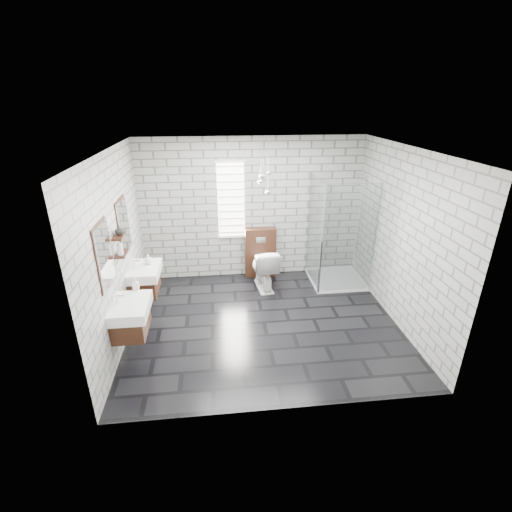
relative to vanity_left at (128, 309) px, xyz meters
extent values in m
cube|color=black|center=(1.91, 0.62, -0.77)|extent=(4.20, 3.60, 0.02)
cube|color=white|center=(1.91, 0.62, 1.95)|extent=(4.20, 3.60, 0.02)
cube|color=#A1A19C|center=(1.91, 2.43, 0.59)|extent=(4.20, 0.02, 2.70)
cube|color=#A1A19C|center=(1.91, -1.19, 0.59)|extent=(4.20, 0.02, 2.70)
cube|color=#A1A19C|center=(-0.20, 0.62, 0.59)|extent=(0.02, 3.60, 2.70)
cube|color=#A1A19C|center=(4.02, 0.62, 0.59)|extent=(0.02, 3.60, 2.70)
cube|color=#3B1F12|center=(0.02, 0.00, -0.21)|extent=(0.42, 0.62, 0.30)
cube|color=silver|center=(0.22, 0.00, -0.18)|extent=(0.02, 0.35, 0.01)
cube|color=white|center=(0.04, 0.00, 0.02)|extent=(0.47, 0.70, 0.15)
cylinder|color=silver|center=(-0.11, 0.00, 0.15)|extent=(0.04, 0.04, 0.12)
cylinder|color=silver|center=(-0.06, 0.00, 0.20)|extent=(0.10, 0.02, 0.02)
cube|color=white|center=(-0.17, 0.00, 0.79)|extent=(0.03, 0.55, 0.80)
cube|color=#3B1F12|center=(-0.19, 0.00, 0.79)|extent=(0.01, 0.59, 0.84)
cube|color=#3B1F12|center=(0.02, 1.11, -0.21)|extent=(0.42, 0.62, 0.30)
cube|color=silver|center=(0.22, 1.11, -0.18)|extent=(0.02, 0.35, 0.01)
cube|color=white|center=(0.04, 1.11, 0.02)|extent=(0.47, 0.70, 0.15)
cylinder|color=silver|center=(-0.11, 1.11, 0.15)|extent=(0.04, 0.04, 0.12)
cylinder|color=silver|center=(-0.06, 1.11, 0.20)|extent=(0.10, 0.02, 0.02)
cube|color=white|center=(-0.17, 1.11, 0.79)|extent=(0.03, 0.55, 0.80)
cube|color=#3B1F12|center=(-0.19, 1.11, 0.79)|extent=(0.01, 0.59, 0.84)
cube|color=#3B1F12|center=(-0.12, 0.57, 0.56)|extent=(0.14, 0.30, 0.03)
cube|color=#3B1F12|center=(-0.12, 0.57, 0.82)|extent=(0.14, 0.30, 0.03)
cube|color=white|center=(1.51, 2.40, 0.79)|extent=(0.50, 0.02, 1.40)
cube|color=white|center=(1.51, 2.39, 1.51)|extent=(0.56, 0.04, 0.04)
cube|color=white|center=(1.51, 2.39, 0.07)|extent=(0.56, 0.04, 0.04)
cube|color=white|center=(1.51, 2.38, 0.16)|extent=(0.48, 0.01, 0.02)
cube|color=white|center=(1.51, 2.38, 0.30)|extent=(0.48, 0.01, 0.02)
cube|color=white|center=(1.51, 2.38, 0.44)|extent=(0.48, 0.01, 0.02)
cube|color=white|center=(1.51, 2.38, 0.58)|extent=(0.48, 0.01, 0.02)
cube|color=white|center=(1.51, 2.38, 0.72)|extent=(0.48, 0.01, 0.02)
cube|color=white|center=(1.51, 2.38, 0.86)|extent=(0.48, 0.01, 0.02)
cube|color=white|center=(1.51, 2.38, 1.00)|extent=(0.48, 0.01, 0.02)
cube|color=white|center=(1.51, 2.38, 1.14)|extent=(0.48, 0.01, 0.02)
cube|color=white|center=(1.51, 2.38, 1.28)|extent=(0.48, 0.01, 0.03)
cube|color=white|center=(1.51, 2.38, 1.42)|extent=(0.48, 0.01, 0.03)
cube|color=#3B1F12|center=(2.06, 2.32, -0.26)|extent=(0.60, 0.20, 1.00)
cube|color=silver|center=(2.06, 2.21, 0.04)|extent=(0.18, 0.01, 0.12)
cube|color=white|center=(3.51, 1.92, -0.73)|extent=(1.00, 1.00, 0.06)
cube|color=silver|center=(3.51, 1.43, 0.27)|extent=(1.00, 0.01, 2.00)
cube|color=silver|center=(3.02, 1.92, 0.27)|extent=(0.01, 1.00, 2.00)
cube|color=silver|center=(3.02, 1.43, 0.27)|extent=(0.03, 0.03, 2.00)
cube|color=silver|center=(3.99, 1.43, 0.27)|extent=(0.03, 0.03, 2.00)
cylinder|color=silver|center=(3.95, 2.12, 0.34)|extent=(0.02, 0.02, 1.80)
cylinder|color=silver|center=(3.87, 2.12, 1.26)|extent=(0.14, 0.14, 0.02)
sphere|color=silver|center=(2.00, 1.92, 1.23)|extent=(0.09, 0.09, 0.09)
cylinder|color=silver|center=(2.00, 1.92, 1.61)|extent=(0.01, 0.01, 0.66)
sphere|color=silver|center=(2.13, 1.94, 1.05)|extent=(0.09, 0.09, 0.09)
cylinder|color=silver|center=(2.13, 1.94, 1.52)|extent=(0.01, 0.01, 0.85)
sphere|color=silver|center=(2.07, 2.06, 1.30)|extent=(0.09, 0.09, 0.09)
cylinder|color=silver|center=(2.07, 2.06, 1.64)|extent=(0.01, 0.01, 0.60)
sphere|color=silver|center=(2.03, 2.05, 1.31)|extent=(0.09, 0.09, 0.09)
cylinder|color=silver|center=(2.03, 2.05, 1.65)|extent=(0.01, 0.01, 0.59)
sphere|color=silver|center=(2.15, 2.02, 1.36)|extent=(0.09, 0.09, 0.09)
cylinder|color=silver|center=(2.15, 2.02, 1.67)|extent=(0.01, 0.01, 0.54)
imported|color=white|center=(2.06, 1.81, -0.36)|extent=(0.53, 0.82, 0.80)
imported|color=#B2B2B2|center=(0.06, 0.37, 0.18)|extent=(0.08, 0.08, 0.17)
imported|color=#B2B2B2|center=(0.10, 1.23, 0.18)|extent=(0.13, 0.13, 0.16)
imported|color=#B2B2B2|center=(-0.11, 0.49, 0.69)|extent=(0.11, 0.11, 0.23)
imported|color=#B2B2B2|center=(-0.11, 0.59, 0.90)|extent=(0.15, 0.15, 0.13)
camera|label=1|loc=(1.22, -4.37, 2.61)|focal=26.00mm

